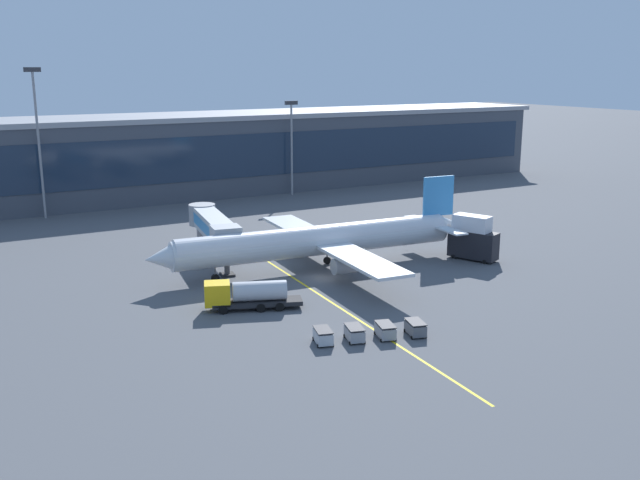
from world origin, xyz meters
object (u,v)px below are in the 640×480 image
object	(u,v)px
fuel_tanker	(247,294)
catering_lift	(473,238)
baggage_cart_2	(385,330)
baggage_cart_3	(415,328)
main_airliner	(319,240)
baggage_cart_1	(354,333)
baggage_cart_0	(323,336)

from	to	relation	value
fuel_tanker	catering_lift	size ratio (longest dim) A/B	1.52
baggage_cart_2	catering_lift	bearing A→B (deg)	34.27
baggage_cart_2	baggage_cart_3	bearing A→B (deg)	-15.96
baggage_cart_3	fuel_tanker	bearing A→B (deg)	126.54
main_airliner	baggage_cart_1	bearing A→B (deg)	-111.59
catering_lift	baggage_cart_1	world-z (taller)	catering_lift
fuel_tanker	baggage_cart_0	size ratio (longest dim) A/B	3.70
main_airliner	baggage_cart_2	xyz separation A→B (m)	(-6.59, -25.30, -3.16)
catering_lift	baggage_cart_3	bearing A→B (deg)	-141.27
baggage_cart_1	baggage_cart_2	xyz separation A→B (m)	(3.08, -0.88, 0.00)
baggage_cart_2	baggage_cart_3	world-z (taller)	same
catering_lift	baggage_cart_1	distance (m)	35.78
main_airliner	baggage_cart_2	bearing A→B (deg)	-104.60
catering_lift	main_airliner	bearing A→B (deg)	163.18
baggage_cart_2	baggage_cart_3	distance (m)	3.20
main_airliner	catering_lift	distance (m)	22.12
fuel_tanker	baggage_cart_1	distance (m)	14.97
baggage_cart_1	baggage_cart_3	world-z (taller)	same
main_airliner	fuel_tanker	size ratio (longest dim) A/B	4.20
fuel_tanker	baggage_cart_1	size ratio (longest dim) A/B	3.70
main_airliner	fuel_tanker	xyz separation A→B (m)	(-15.12, -10.52, -2.20)
catering_lift	baggage_cart_0	bearing A→B (deg)	-153.17
main_airliner	baggage_cart_2	distance (m)	26.34
main_airliner	baggage_cart_1	distance (m)	26.46
baggage_cart_0	baggage_cart_3	bearing A→B (deg)	-15.96
baggage_cart_0	baggage_cart_2	bearing A→B (deg)	-15.96
fuel_tanker	baggage_cart_2	xyz separation A→B (m)	(8.53, -14.78, -0.96)
baggage_cart_0	baggage_cart_1	xyz separation A→B (m)	(3.08, -0.88, 0.00)
main_airliner	baggage_cart_3	distance (m)	26.61
main_airliner	baggage_cart_2	world-z (taller)	main_airliner
baggage_cart_2	baggage_cart_1	bearing A→B (deg)	164.04
main_airliner	baggage_cart_3	xyz separation A→B (m)	(-3.51, -26.18, -3.16)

